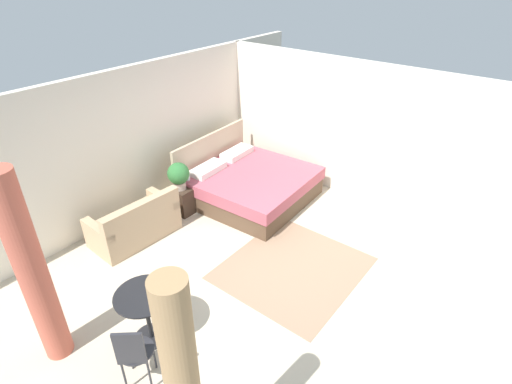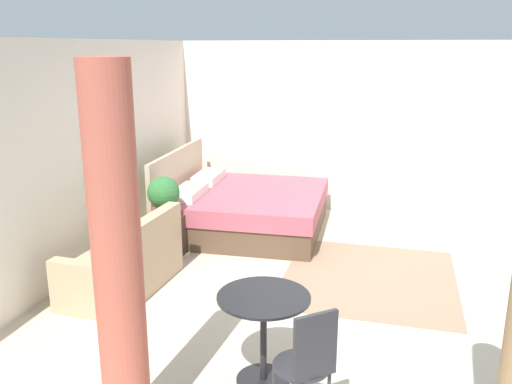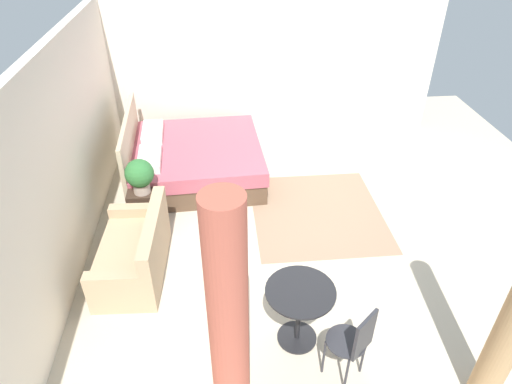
# 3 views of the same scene
# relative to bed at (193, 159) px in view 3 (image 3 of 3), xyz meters

# --- Properties ---
(ground_plane) EXTENTS (8.64, 8.68, 0.02)m
(ground_plane) POSITION_rel_bed_xyz_m (-1.49, -1.46, -0.31)
(ground_plane) COLOR beige
(wall_back) EXTENTS (8.64, 0.12, 2.51)m
(wall_back) POSITION_rel_bed_xyz_m (-1.49, 1.38, 0.96)
(wall_back) COLOR silver
(wall_back) RESTS_ON ground
(wall_right) EXTENTS (0.12, 5.68, 2.51)m
(wall_right) POSITION_rel_bed_xyz_m (1.33, -1.46, 0.96)
(wall_right) COLOR silver
(wall_right) RESTS_ON ground
(area_rug) EXTENTS (1.98, 1.82, 0.01)m
(area_rug) POSITION_rel_bed_xyz_m (-1.18, -1.78, -0.29)
(area_rug) COLOR #93755B
(area_rug) RESTS_ON ground
(bed) EXTENTS (2.09, 2.11, 1.07)m
(bed) POSITION_rel_bed_xyz_m (0.00, 0.00, 0.00)
(bed) COLOR brown
(bed) RESTS_ON ground
(couch) EXTENTS (1.38, 0.79, 0.78)m
(couch) POSITION_rel_bed_xyz_m (-2.13, 0.64, -0.03)
(couch) COLOR tan
(couch) RESTS_ON ground
(nightstand) EXTENTS (0.50, 0.42, 0.48)m
(nightstand) POSITION_rel_bed_xyz_m (-1.04, 0.63, -0.06)
(nightstand) COLOR #38281E
(nightstand) RESTS_ON ground
(potted_plant) EXTENTS (0.38, 0.38, 0.49)m
(potted_plant) POSITION_rel_bed_xyz_m (-1.14, 0.64, 0.46)
(potted_plant) COLOR tan
(potted_plant) RESTS_ON nightstand
(vase) EXTENTS (0.08, 0.08, 0.22)m
(vase) POSITION_rel_bed_xyz_m (-0.92, 0.66, 0.30)
(vase) COLOR silver
(vase) RESTS_ON nightstand
(balcony_table) EXTENTS (0.68, 0.68, 0.70)m
(balcony_table) POSITION_rel_bed_xyz_m (-3.28, -1.12, 0.19)
(balcony_table) COLOR black
(balcony_table) RESTS_ON ground
(cafe_chair_near_window) EXTENTS (0.52, 0.52, 0.90)m
(cafe_chair_near_window) POSITION_rel_bed_xyz_m (-3.77, -1.53, 0.24)
(cafe_chair_near_window) COLOR #2D2D33
(cafe_chair_near_window) RESTS_ON ground
(curtain_right) EXTENTS (0.30, 0.30, 2.39)m
(curtain_right) POSITION_rel_bed_xyz_m (-4.06, -0.42, 0.90)
(curtain_right) COLOR #C15B47
(curtain_right) RESTS_ON ground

